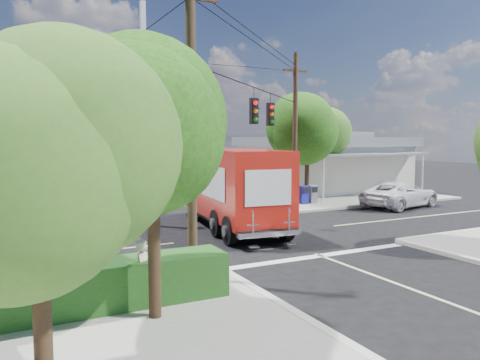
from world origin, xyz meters
TOP-DOWN VIEW (x-y plane):
  - ground at (0.00, 0.00)m, footprint 120.00×120.00m
  - sidewalk_ne at (10.88, 10.88)m, footprint 14.12×14.12m
  - road_markings at (0.00, -1.47)m, footprint 32.00×32.00m
  - building_ne at (12.50, 11.97)m, footprint 11.80×10.20m
  - radio_tower at (0.50, 20.00)m, footprint 0.80×0.80m
  - tree_sw_front at (-6.99, -7.54)m, footprint 3.88×3.78m
  - tree_sw_back at (-9.49, -10.04)m, footprint 3.56×3.42m
  - tree_ne_front at (7.21, 6.76)m, footprint 4.21×4.14m
  - tree_ne_back at (9.81, 8.96)m, footprint 3.77×3.66m
  - palm_nw_front at (-7.50, 7.50)m, footprint 3.01×3.08m
  - palm_nw_back at (-9.50, 9.00)m, footprint 3.01×3.08m
  - utility_poles at (-1.58, 1.60)m, footprint 12.00×10.68m
  - picket_fence at (-7.80, -5.60)m, footprint 5.94×0.06m
  - hedge_sw at (-8.00, -6.40)m, footprint 6.20×1.20m
  - vending_boxes at (6.50, 6.20)m, footprint 1.90×0.50m
  - delivery_truck at (-0.61, 1.36)m, footprint 3.60×8.72m
  - parked_car at (11.47, 3.09)m, footprint 5.89×3.64m
  - pedestrian at (-7.01, -6.63)m, footprint 0.65×0.70m

SIDE VIEW (x-z plane):
  - ground at x=0.00m, z-range 0.00..0.00m
  - road_markings at x=0.00m, z-range 0.00..0.01m
  - sidewalk_ne at x=10.88m, z-range 0.00..0.14m
  - picket_fence at x=-7.80m, z-range 0.18..1.18m
  - hedge_sw at x=-8.00m, z-range 0.14..1.24m
  - vending_boxes at x=6.50m, z-range 0.14..1.24m
  - parked_car at x=11.47m, z-range 0.00..1.52m
  - pedestrian at x=-7.01m, z-range 0.14..1.74m
  - delivery_truck at x=-0.61m, z-range 0.03..3.70m
  - building_ne at x=12.50m, z-range 0.07..4.57m
  - tree_sw_back at x=-9.49m, z-range 1.19..6.60m
  - tree_ne_back at x=9.81m, z-range 1.27..7.10m
  - tree_sw_front at x=-6.99m, z-range 1.32..7.35m
  - palm_nw_back at x=-9.50m, z-range 2.08..7.27m
  - utility_poles at x=-1.58m, z-range 0.17..9.17m
  - tree_ne_front at x=7.21m, z-range 1.44..8.09m
  - palm_nw_front at x=-7.50m, z-range 2.25..7.84m
  - radio_tower at x=0.50m, z-range -2.86..14.14m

